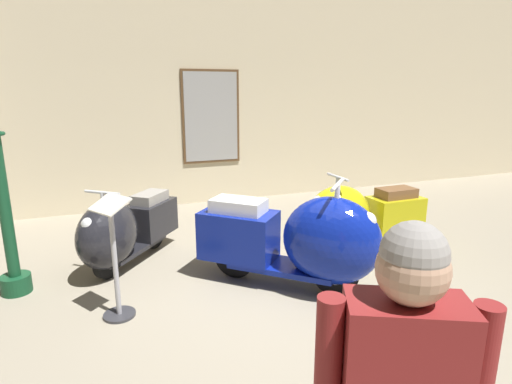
{
  "coord_description": "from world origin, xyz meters",
  "views": [
    {
      "loc": [
        -1.66,
        -3.11,
        1.95
      ],
      "look_at": [
        -0.02,
        1.2,
        0.81
      ],
      "focal_mm": 28.95,
      "sensor_mm": 36.0,
      "label": 1
    }
  ],
  "objects_px": {
    "scooter_2": "(356,216)",
    "info_stanchion": "(116,269)",
    "scooter_0": "(123,230)",
    "scooter_1": "(301,240)"
  },
  "relations": [
    {
      "from": "scooter_0",
      "to": "info_stanchion",
      "type": "height_order",
      "value": "info_stanchion"
    },
    {
      "from": "scooter_0",
      "to": "scooter_1",
      "type": "xyz_separation_m",
      "value": [
        1.62,
        -1.18,
        0.08
      ]
    },
    {
      "from": "scooter_1",
      "to": "info_stanchion",
      "type": "relative_size",
      "value": 1.56
    },
    {
      "from": "scooter_0",
      "to": "info_stanchion",
      "type": "distance_m",
      "value": 1.09
    },
    {
      "from": "scooter_1",
      "to": "info_stanchion",
      "type": "xyz_separation_m",
      "value": [
        -1.74,
        0.09,
        -0.06
      ]
    },
    {
      "from": "scooter_0",
      "to": "scooter_1",
      "type": "bearing_deg",
      "value": 93.27
    },
    {
      "from": "scooter_2",
      "to": "info_stanchion",
      "type": "distance_m",
      "value": 2.88
    },
    {
      "from": "scooter_0",
      "to": "scooter_2",
      "type": "xyz_separation_m",
      "value": [
        2.7,
        -0.52,
        0.01
      ]
    },
    {
      "from": "scooter_1",
      "to": "scooter_2",
      "type": "distance_m",
      "value": 1.27
    },
    {
      "from": "scooter_0",
      "to": "scooter_2",
      "type": "relative_size",
      "value": 0.92
    }
  ]
}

